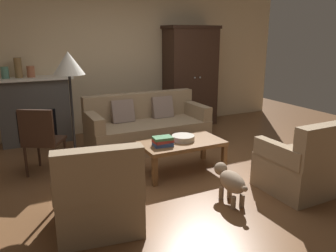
{
  "coord_description": "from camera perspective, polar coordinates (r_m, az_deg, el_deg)",
  "views": [
    {
      "loc": [
        -1.96,
        -3.57,
        1.79
      ],
      "look_at": [
        0.04,
        0.46,
        0.55
      ],
      "focal_mm": 35.59,
      "sensor_mm": 36.0,
      "label": 1
    }
  ],
  "objects": [
    {
      "name": "ground_plane",
      "position": [
        4.45,
        2.25,
        -8.33
      ],
      "size": [
        9.6,
        9.6,
        0.0
      ],
      "primitive_type": "plane",
      "color": "brown"
    },
    {
      "name": "fruit_bowl",
      "position": [
        4.45,
        2.6,
        -2.07
      ],
      "size": [
        0.3,
        0.3,
        0.07
      ],
      "primitive_type": "cylinder",
      "color": "beige",
      "rests_on": "coffee_table"
    },
    {
      "name": "side_chair_wooden",
      "position": [
        4.59,
        -20.88,
        -1.81
      ],
      "size": [
        0.6,
        0.6,
        0.9
      ],
      "color": "#382319",
      "rests_on": "ground"
    },
    {
      "name": "coffee_table",
      "position": [
        4.44,
        2.36,
        -3.32
      ],
      "size": [
        1.1,
        0.6,
        0.42
      ],
      "color": "brown",
      "rests_on": "ground"
    },
    {
      "name": "fireplace",
      "position": [
        6.01,
        -21.84,
        2.56
      ],
      "size": [
        1.26,
        0.48,
        1.12
      ],
      "color": "#4C4947",
      "rests_on": "ground"
    },
    {
      "name": "mantel_vase_terracotta",
      "position": [
        5.9,
        -22.44,
        8.6
      ],
      "size": [
        0.12,
        0.12,
        0.18
      ],
      "primitive_type": "cylinder",
      "color": "#A86042",
      "rests_on": "fireplace"
    },
    {
      "name": "book_stack",
      "position": [
        4.23,
        -0.9,
        -2.63
      ],
      "size": [
        0.26,
        0.19,
        0.12
      ],
      "color": "#38569E",
      "rests_on": "coffee_table"
    },
    {
      "name": "floor_lamp",
      "position": [
        3.99,
        -16.59,
        8.98
      ],
      "size": [
        0.36,
        0.36,
        1.61
      ],
      "color": "black",
      "rests_on": "ground"
    },
    {
      "name": "back_wall",
      "position": [
        6.44,
        -8.71,
        11.75
      ],
      "size": [
        7.2,
        0.1,
        2.8
      ],
      "primitive_type": "cube",
      "color": "beige",
      "rests_on": "ground"
    },
    {
      "name": "armchair_near_right",
      "position": [
        4.18,
        21.95,
        -6.42
      ],
      "size": [
        0.79,
        0.78,
        0.88
      ],
      "color": "#997F60",
      "rests_on": "ground"
    },
    {
      "name": "dog",
      "position": [
        3.75,
        10.65,
        -9.24
      ],
      "size": [
        0.22,
        0.57,
        0.39
      ],
      "color": "gray",
      "rests_on": "ground"
    },
    {
      "name": "mantel_vase_bronze",
      "position": [
        5.88,
        -24.27,
        9.08
      ],
      "size": [
        0.12,
        0.12,
        0.32
      ],
      "primitive_type": "cylinder",
      "color": "olive",
      "rests_on": "fireplace"
    },
    {
      "name": "armoire",
      "position": [
        6.74,
        3.84,
        8.49
      ],
      "size": [
        1.06,
        0.57,
        1.96
      ],
      "color": "#382319",
      "rests_on": "ground"
    },
    {
      "name": "couch",
      "position": [
        5.41,
        -3.67,
        -0.44
      ],
      "size": [
        1.92,
        0.86,
        0.86
      ],
      "color": "#937A5B",
      "rests_on": "ground"
    },
    {
      "name": "armchair_near_left",
      "position": [
        3.26,
        -11.9,
        -11.8
      ],
      "size": [
        0.88,
        0.88,
        0.88
      ],
      "color": "#997F60",
      "rests_on": "ground"
    },
    {
      "name": "mantel_vase_jade",
      "position": [
        5.88,
        -26.16,
        8.21
      ],
      "size": [
        0.12,
        0.12,
        0.18
      ],
      "primitive_type": "cylinder",
      "color": "slate",
      "rests_on": "fireplace"
    }
  ]
}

